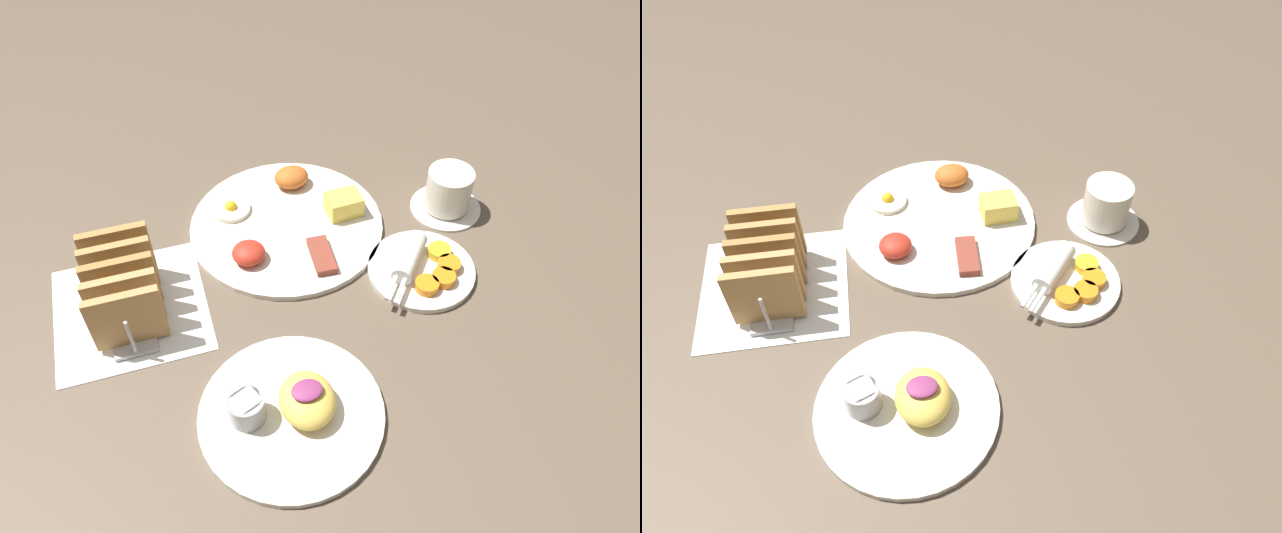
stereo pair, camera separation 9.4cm
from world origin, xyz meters
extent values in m
plane|color=brown|center=(0.00, 0.00, 0.00)|extent=(3.00, 3.00, 0.00)
cube|color=white|center=(-0.23, 0.10, 0.00)|extent=(0.22, 0.22, 0.00)
cylinder|color=silver|center=(0.04, 0.20, 0.01)|extent=(0.32, 0.32, 0.01)
cube|color=#E5C64C|center=(0.13, 0.19, 0.03)|extent=(0.06, 0.05, 0.04)
ellipsoid|color=#C66023|center=(0.07, 0.29, 0.03)|extent=(0.06, 0.05, 0.03)
cylinder|color=#F4EACC|center=(-0.04, 0.25, 0.01)|extent=(0.06, 0.06, 0.01)
sphere|color=yellow|center=(-0.04, 0.25, 0.02)|extent=(0.02, 0.02, 0.02)
ellipsoid|color=red|center=(-0.04, 0.13, 0.02)|extent=(0.05, 0.05, 0.03)
cube|color=brown|center=(0.07, 0.10, 0.02)|extent=(0.04, 0.08, 0.01)
cylinder|color=silver|center=(0.21, 0.03, 0.01)|extent=(0.17, 0.17, 0.01)
cylinder|color=orange|center=(0.20, -0.01, 0.02)|extent=(0.04, 0.04, 0.01)
cylinder|color=orange|center=(0.23, 0.00, 0.02)|extent=(0.04, 0.04, 0.01)
cylinder|color=orange|center=(0.25, 0.02, 0.02)|extent=(0.04, 0.04, 0.01)
cylinder|color=gold|center=(0.25, 0.05, 0.02)|extent=(0.04, 0.04, 0.01)
cylinder|color=white|center=(0.19, 0.05, 0.03)|extent=(0.08, 0.09, 0.03)
cube|color=silver|center=(0.15, -0.01, 0.03)|extent=(0.04, 0.04, 0.00)
cube|color=silver|center=(0.14, 0.00, 0.03)|extent=(0.04, 0.04, 0.00)
cylinder|color=silver|center=(-0.05, -0.14, 0.01)|extent=(0.24, 0.24, 0.01)
ellipsoid|color=#EAC651|center=(-0.03, -0.14, 0.03)|extent=(0.07, 0.09, 0.04)
ellipsoid|color=#8C3366|center=(-0.03, -0.14, 0.05)|extent=(0.04, 0.03, 0.01)
cylinder|color=#99999E|center=(-0.11, -0.13, 0.03)|extent=(0.05, 0.05, 0.04)
cylinder|color=white|center=(-0.11, -0.13, 0.05)|extent=(0.04, 0.04, 0.01)
cube|color=#B7B7BC|center=(-0.23, 0.10, 0.01)|extent=(0.06, 0.18, 0.01)
cube|color=tan|center=(-0.23, 0.03, 0.06)|extent=(0.10, 0.01, 0.10)
cube|color=tan|center=(-0.23, 0.06, 0.06)|extent=(0.10, 0.01, 0.10)
cube|color=#A3753D|center=(-0.23, 0.10, 0.06)|extent=(0.10, 0.01, 0.10)
cube|color=#AF8149|center=(-0.23, 0.13, 0.06)|extent=(0.10, 0.01, 0.10)
cube|color=#A87A42|center=(-0.23, 0.16, 0.06)|extent=(0.10, 0.01, 0.10)
cylinder|color=#B7B7BC|center=(-0.23, 0.01, 0.04)|extent=(0.01, 0.01, 0.07)
cylinder|color=#B7B7BC|center=(-0.23, 0.18, 0.04)|extent=(0.01, 0.01, 0.07)
cylinder|color=silver|center=(0.31, 0.16, 0.00)|extent=(0.12, 0.12, 0.01)
cylinder|color=silver|center=(0.31, 0.16, 0.04)|extent=(0.08, 0.08, 0.07)
cylinder|color=#381E0F|center=(0.31, 0.16, 0.07)|extent=(0.06, 0.06, 0.01)
camera|label=1|loc=(-0.14, -0.54, 0.73)|focal=35.00mm
camera|label=2|loc=(-0.05, -0.56, 0.73)|focal=35.00mm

